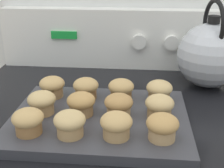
# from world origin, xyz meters

# --- Properties ---
(control_panel) EXTENTS (0.77, 0.07, 0.19)m
(control_panel) POSITION_xyz_m (0.00, 0.65, 1.00)
(control_panel) COLOR white
(control_panel) RESTS_ON stove_range
(muffin_pan) EXTENTS (0.39, 0.30, 0.02)m
(muffin_pan) POSITION_xyz_m (-0.01, 0.24, 0.91)
(muffin_pan) COLOR #38383D
(muffin_pan) RESTS_ON stove_range
(muffin_r0_c0) EXTENTS (0.06, 0.06, 0.05)m
(muffin_r0_c0) POSITION_xyz_m (-0.14, 0.16, 0.95)
(muffin_r0_c0) COLOR olive
(muffin_r0_c0) RESTS_ON muffin_pan
(muffin_r0_c1) EXTENTS (0.06, 0.06, 0.05)m
(muffin_r0_c1) POSITION_xyz_m (-0.06, 0.16, 0.95)
(muffin_r0_c1) COLOR tan
(muffin_r0_c1) RESTS_ON muffin_pan
(muffin_r0_c2) EXTENTS (0.06, 0.06, 0.05)m
(muffin_r0_c2) POSITION_xyz_m (0.04, 0.16, 0.95)
(muffin_r0_c2) COLOR tan
(muffin_r0_c2) RESTS_ON muffin_pan
(muffin_r0_c3) EXTENTS (0.06, 0.06, 0.05)m
(muffin_r0_c3) POSITION_xyz_m (0.12, 0.16, 0.95)
(muffin_r0_c3) COLOR tan
(muffin_r0_c3) RESTS_ON muffin_pan
(muffin_r1_c0) EXTENTS (0.06, 0.06, 0.05)m
(muffin_r1_c0) POSITION_xyz_m (-0.14, 0.24, 0.95)
(muffin_r1_c0) COLOR tan
(muffin_r1_c0) RESTS_ON muffin_pan
(muffin_r1_c1) EXTENTS (0.06, 0.06, 0.05)m
(muffin_r1_c1) POSITION_xyz_m (-0.05, 0.24, 0.95)
(muffin_r1_c1) COLOR #A37A4C
(muffin_r1_c1) RESTS_ON muffin_pan
(muffin_r1_c2) EXTENTS (0.06, 0.06, 0.05)m
(muffin_r1_c2) POSITION_xyz_m (0.03, 0.24, 0.95)
(muffin_r1_c2) COLOR tan
(muffin_r1_c2) RESTS_ON muffin_pan
(muffin_r1_c3) EXTENTS (0.06, 0.06, 0.05)m
(muffin_r1_c3) POSITION_xyz_m (0.12, 0.25, 0.95)
(muffin_r1_c3) COLOR tan
(muffin_r1_c3) RESTS_ON muffin_pan
(muffin_r2_c0) EXTENTS (0.06, 0.06, 0.05)m
(muffin_r2_c0) POSITION_xyz_m (-0.14, 0.33, 0.95)
(muffin_r2_c0) COLOR #A37A4C
(muffin_r2_c0) RESTS_ON muffin_pan
(muffin_r2_c1) EXTENTS (0.06, 0.06, 0.05)m
(muffin_r2_c1) POSITION_xyz_m (-0.05, 0.33, 0.95)
(muffin_r2_c1) COLOR olive
(muffin_r2_c1) RESTS_ON muffin_pan
(muffin_r2_c2) EXTENTS (0.06, 0.06, 0.05)m
(muffin_r2_c2) POSITION_xyz_m (0.03, 0.33, 0.95)
(muffin_r2_c2) COLOR olive
(muffin_r2_c2) RESTS_ON muffin_pan
(muffin_r2_c3) EXTENTS (0.06, 0.06, 0.05)m
(muffin_r2_c3) POSITION_xyz_m (0.13, 0.33, 0.95)
(muffin_r2_c3) COLOR #A37A4C
(muffin_r2_c3) RESTS_ON muffin_pan
(tea_kettle) EXTENTS (0.18, 0.21, 0.25)m
(tea_kettle) POSITION_xyz_m (0.27, 0.50, 1.00)
(tea_kettle) COLOR silver
(tea_kettle) RESTS_ON stove_range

